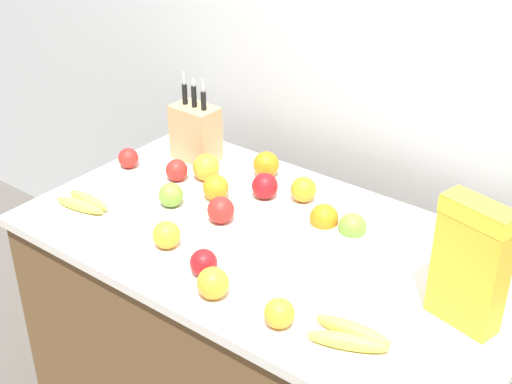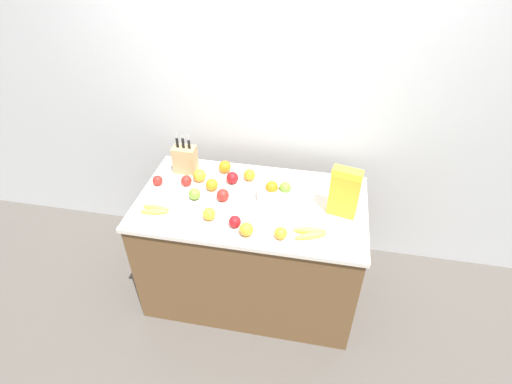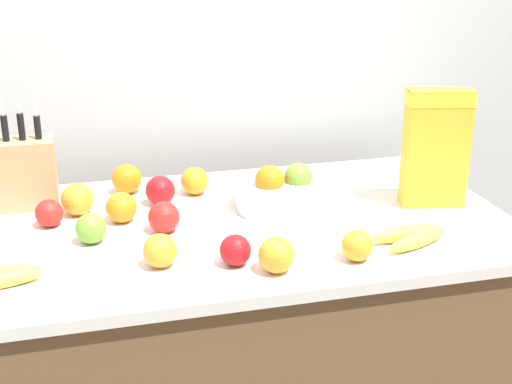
% 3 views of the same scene
% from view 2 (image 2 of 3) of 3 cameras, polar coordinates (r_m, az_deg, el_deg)
% --- Properties ---
extents(ground_plane, '(14.00, 14.00, 0.00)m').
position_cam_2_polar(ground_plane, '(3.20, -0.56, -13.51)').
color(ground_plane, '#514C47').
extents(wall_back, '(9.00, 0.06, 2.60)m').
position_cam_2_polar(wall_back, '(2.89, 1.80, 13.20)').
color(wall_back, silver).
rests_on(wall_back, ground_plane).
extents(counter, '(1.48, 0.83, 0.87)m').
position_cam_2_polar(counter, '(2.88, -0.61, -8.06)').
color(counter, brown).
rests_on(counter, ground_plane).
extents(knife_block, '(0.16, 0.10, 0.31)m').
position_cam_2_polar(knife_block, '(2.85, -10.09, 4.63)').
color(knife_block, tan).
rests_on(knife_block, counter).
extents(cereal_box, '(0.19, 0.11, 0.33)m').
position_cam_2_polar(cereal_box, '(2.43, 12.55, 0.17)').
color(cereal_box, gold).
rests_on(cereal_box, counter).
extents(fruit_bowl, '(0.28, 0.28, 0.13)m').
position_cam_2_polar(fruit_bowl, '(2.59, 3.23, -0.13)').
color(fruit_bowl, silver).
rests_on(fruit_bowl, counter).
extents(banana_bunch_left, '(0.21, 0.13, 0.04)m').
position_cam_2_polar(banana_bunch_left, '(2.35, 7.76, -5.82)').
color(banana_bunch_left, yellow).
rests_on(banana_bunch_left, counter).
extents(banana_bunch_right, '(0.18, 0.09, 0.04)m').
position_cam_2_polar(banana_bunch_right, '(2.57, -14.23, -2.44)').
color(banana_bunch_right, yellow).
rests_on(banana_bunch_right, counter).
extents(apple_middle, '(0.08, 0.08, 0.08)m').
position_cam_2_polar(apple_middle, '(2.58, -4.76, -0.43)').
color(apple_middle, red).
rests_on(apple_middle, counter).
extents(apple_rear, '(0.08, 0.08, 0.08)m').
position_cam_2_polar(apple_rear, '(2.72, -3.40, 2.05)').
color(apple_rear, '#A31419').
rests_on(apple_rear, counter).
extents(apple_rightmost, '(0.07, 0.07, 0.07)m').
position_cam_2_polar(apple_rightmost, '(2.38, -3.03, -4.25)').
color(apple_rightmost, '#A31419').
rests_on(apple_rightmost, counter).
extents(apple_near_bananas, '(0.07, 0.07, 0.07)m').
position_cam_2_polar(apple_near_bananas, '(2.79, -13.87, 1.62)').
color(apple_near_bananas, red).
rests_on(apple_near_bananas, counter).
extents(apple_leftmost, '(0.07, 0.07, 0.07)m').
position_cam_2_polar(apple_leftmost, '(2.74, -9.92, 1.62)').
color(apple_leftmost, red).
rests_on(apple_leftmost, counter).
extents(apple_by_knife_block, '(0.08, 0.08, 0.08)m').
position_cam_2_polar(apple_by_knife_block, '(2.61, -8.77, -0.28)').
color(apple_by_knife_block, '#6B9E33').
rests_on(apple_by_knife_block, counter).
extents(orange_front_right, '(0.08, 0.08, 0.08)m').
position_cam_2_polar(orange_front_right, '(2.75, -0.94, 2.47)').
color(orange_front_right, orange).
rests_on(orange_front_right, counter).
extents(orange_near_bowl, '(0.08, 0.08, 0.08)m').
position_cam_2_polar(orange_near_bowl, '(2.67, -6.33, 1.06)').
color(orange_near_bowl, orange).
rests_on(orange_near_bowl, counter).
extents(orange_front_left, '(0.09, 0.09, 0.09)m').
position_cam_2_polar(orange_front_left, '(2.83, -4.48, 3.62)').
color(orange_front_left, orange).
rests_on(orange_front_left, counter).
extents(orange_by_cereal, '(0.08, 0.08, 0.08)m').
position_cam_2_polar(orange_by_cereal, '(2.31, 3.55, -5.88)').
color(orange_by_cereal, orange).
rests_on(orange_by_cereal, counter).
extents(orange_mid_left, '(0.08, 0.08, 0.08)m').
position_cam_2_polar(orange_mid_left, '(2.44, -6.71, -3.13)').
color(orange_mid_left, orange).
rests_on(orange_mid_left, counter).
extents(orange_back_center, '(0.09, 0.09, 0.09)m').
position_cam_2_polar(orange_back_center, '(2.76, -8.08, 2.36)').
color(orange_back_center, orange).
rests_on(orange_back_center, counter).
extents(orange_mid_right, '(0.08, 0.08, 0.08)m').
position_cam_2_polar(orange_mid_right, '(2.32, -1.38, -5.35)').
color(orange_mid_right, orange).
rests_on(orange_mid_right, counter).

